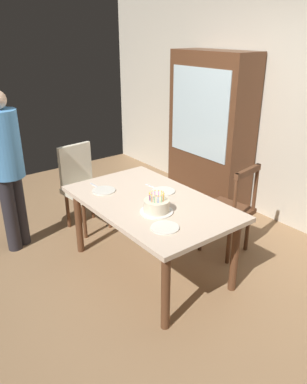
{
  "coord_description": "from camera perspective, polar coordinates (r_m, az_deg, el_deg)",
  "views": [
    {
      "loc": [
        2.43,
        -1.84,
        2.13
      ],
      "look_at": [
        0.05,
        0.0,
        0.82
      ],
      "focal_mm": 35.28,
      "sensor_mm": 36.0,
      "label": 1
    }
  ],
  "objects": [
    {
      "name": "ground",
      "position": [
        3.71,
        -0.48,
        -11.44
      ],
      "size": [
        6.4,
        6.4,
        0.0
      ],
      "primitive_type": "plane",
      "color": "#93704C"
    },
    {
      "name": "back_wall",
      "position": [
        4.49,
        19.0,
        11.64
      ],
      "size": [
        6.4,
        0.1,
        2.6
      ],
      "primitive_type": "cube",
      "color": "beige",
      "rests_on": "ground"
    },
    {
      "name": "dining_table",
      "position": [
        3.39,
        -0.52,
        -2.6
      ],
      "size": [
        1.58,
        0.96,
        0.72
      ],
      "color": "beige",
      "rests_on": "ground"
    },
    {
      "name": "birthday_cake",
      "position": [
        3.12,
        0.46,
        -2.2
      ],
      "size": [
        0.28,
        0.28,
        0.18
      ],
      "color": "silver",
      "rests_on": "dining_table"
    },
    {
      "name": "plate_near_celebrant",
      "position": [
        3.58,
        -7.52,
        0.22
      ],
      "size": [
        0.22,
        0.22,
        0.01
      ],
      "primitive_type": "cylinder",
      "color": "silver",
      "rests_on": "dining_table"
    },
    {
      "name": "plate_far_side",
      "position": [
        3.53,
        1.5,
        0.12
      ],
      "size": [
        0.22,
        0.22,
        0.01
      ],
      "primitive_type": "cylinder",
      "color": "silver",
      "rests_on": "dining_table"
    },
    {
      "name": "plate_near_guest",
      "position": [
        2.9,
        1.75,
        -5.39
      ],
      "size": [
        0.22,
        0.22,
        0.01
      ],
      "primitive_type": "cylinder",
      "color": "silver",
      "rests_on": "dining_table"
    },
    {
      "name": "fork_near_celebrant",
      "position": [
        3.71,
        -8.78,
        0.95
      ],
      "size": [
        0.18,
        0.03,
        0.01
      ],
      "primitive_type": "cube",
      "rotation": [
        0.0,
        0.0,
        0.06
      ],
      "color": "silver",
      "rests_on": "dining_table"
    },
    {
      "name": "fork_far_side",
      "position": [
        3.64,
        -0.23,
        0.82
      ],
      "size": [
        0.18,
        0.03,
        0.01
      ],
      "primitive_type": "cube",
      "rotation": [
        0.0,
        0.0,
        0.11
      ],
      "color": "silver",
      "rests_on": "dining_table"
    },
    {
      "name": "chair_spindle_back",
      "position": [
        3.82,
        11.24,
        -2.85
      ],
      "size": [
        0.5,
        0.5,
        0.95
      ],
      "color": "#56331E",
      "rests_on": "ground"
    },
    {
      "name": "chair_upholstered",
      "position": [
        4.32,
        -10.74,
        1.42
      ],
      "size": [
        0.48,
        0.48,
        0.95
      ],
      "color": "beige",
      "rests_on": "ground"
    },
    {
      "name": "person_celebrant",
      "position": [
        3.94,
        -21.3,
        4.06
      ],
      "size": [
        0.32,
        0.32,
        1.62
      ],
      "color": "#262328",
      "rests_on": "ground"
    },
    {
      "name": "china_cabinet",
      "position": [
        4.83,
        8.63,
        9.15
      ],
      "size": [
        1.1,
        0.45,
        1.9
      ],
      "color": "#56331E",
      "rests_on": "ground"
    }
  ]
}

